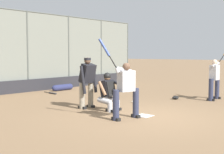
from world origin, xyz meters
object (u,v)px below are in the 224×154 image
(baseball_loose, at_px, (133,102))
(umpire_home, at_px, (87,81))
(catcher_behind_plate, at_px, (109,91))
(batter_on_deck, at_px, (215,78))
(fielding_glove_on_dirt, at_px, (176,98))
(equipment_bag_dugout_side, at_px, (63,87))
(batter_at_plate, at_px, (126,88))
(spare_bat_near_backstop, at_px, (52,93))

(baseball_loose, bearing_deg, umpire_home, -13.30)
(baseball_loose, bearing_deg, catcher_behind_plate, 12.08)
(umpire_home, distance_m, batter_on_deck, 4.97)
(umpire_home, relative_size, baseball_loose, 21.76)
(fielding_glove_on_dirt, height_order, equipment_bag_dugout_side, equipment_bag_dugout_side)
(batter_at_plate, xyz_separation_m, baseball_loose, (-2.32, -1.49, -0.78))
(spare_bat_near_backstop, distance_m, baseball_loose, 4.15)
(catcher_behind_plate, distance_m, batter_on_deck, 4.52)
(catcher_behind_plate, distance_m, umpire_home, 0.84)
(umpire_home, distance_m, fielding_glove_on_dirt, 3.86)
(catcher_behind_plate, relative_size, baseball_loose, 15.63)
(equipment_bag_dugout_side, bearing_deg, spare_bat_near_backstop, 28.46)
(baseball_loose, distance_m, equipment_bag_dugout_side, 4.85)
(catcher_behind_plate, bearing_deg, batter_at_plate, 53.83)
(catcher_behind_plate, distance_m, baseball_loose, 1.80)
(batter_on_deck, bearing_deg, equipment_bag_dugout_side, 100.72)
(spare_bat_near_backstop, height_order, equipment_bag_dugout_side, equipment_bag_dugout_side)
(batter_at_plate, distance_m, baseball_loose, 2.87)
(spare_bat_near_backstop, distance_m, equipment_bag_dugout_side, 1.31)
(fielding_glove_on_dirt, bearing_deg, baseball_loose, -22.17)
(umpire_home, bearing_deg, baseball_loose, 167.45)
(catcher_behind_plate, bearing_deg, equipment_bag_dugout_side, -122.54)
(spare_bat_near_backstop, relative_size, baseball_loose, 12.24)
(catcher_behind_plate, relative_size, fielding_glove_on_dirt, 3.44)
(catcher_behind_plate, bearing_deg, baseball_loose, -174.10)
(batter_at_plate, distance_m, catcher_behind_plate, 1.33)
(batter_at_plate, xyz_separation_m, spare_bat_near_backstop, (-2.04, -5.64, -0.78))
(spare_bat_near_backstop, relative_size, fielding_glove_on_dirt, 2.70)
(umpire_home, distance_m, spare_bat_near_backstop, 4.11)
(fielding_glove_on_dirt, bearing_deg, spare_bat_near_backstop, -67.15)
(catcher_behind_plate, xyz_separation_m, fielding_glove_on_dirt, (-3.44, 0.36, -0.54))
(umpire_home, bearing_deg, equipment_bag_dugout_side, -121.07)
(catcher_behind_plate, height_order, baseball_loose, catcher_behind_plate)
(batter_at_plate, distance_m, batter_on_deck, 4.91)
(umpire_home, bearing_deg, spare_bat_near_backstop, -111.79)
(spare_bat_near_backstop, xyz_separation_m, fielding_glove_on_dirt, (-2.05, 4.87, 0.03))
(umpire_home, relative_size, spare_bat_near_backstop, 1.78)
(equipment_bag_dugout_side, bearing_deg, umpire_home, 58.17)
(batter_on_deck, height_order, baseball_loose, batter_on_deck)
(batter_at_plate, bearing_deg, catcher_behind_plate, -106.25)
(umpire_home, distance_m, equipment_bag_dugout_side, 5.16)
(spare_bat_near_backstop, distance_m, fielding_glove_on_dirt, 5.28)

